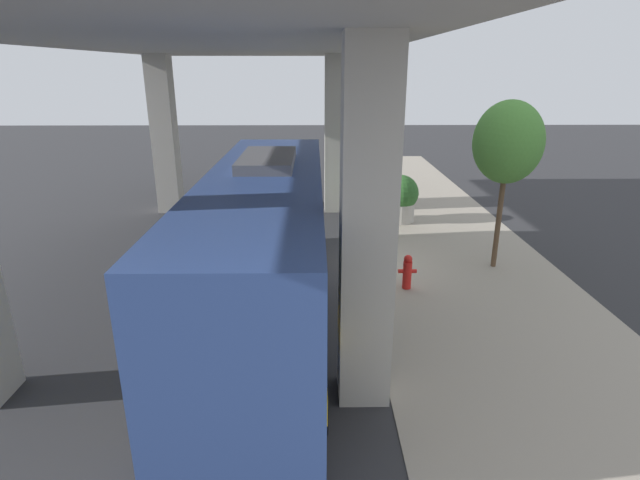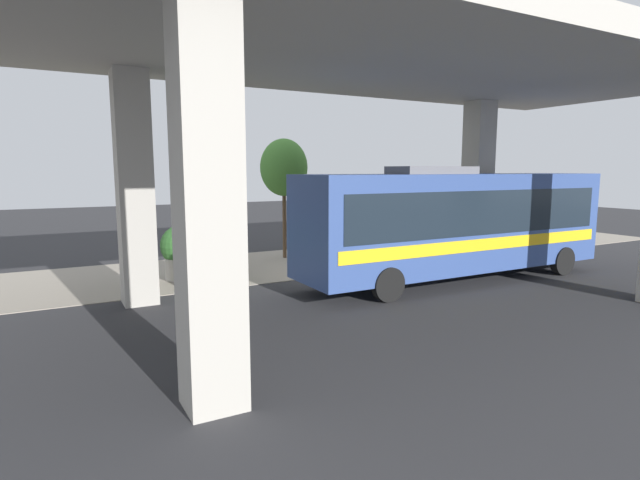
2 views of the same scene
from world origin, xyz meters
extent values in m
plane|color=#2D2D30|center=(0.00, 0.00, 0.00)|extent=(80.00, 80.00, 0.00)
cube|color=gray|center=(-3.00, 0.00, 0.01)|extent=(6.00, 40.00, 0.02)
cube|color=#ADA89E|center=(0.50, -6.39, 3.16)|extent=(0.90, 0.90, 6.31)
cube|color=#ADA89E|center=(0.50, 6.39, 3.16)|extent=(0.90, 0.90, 6.31)
cube|color=#ADA89E|center=(7.50, -6.39, 3.16)|extent=(0.90, 0.90, 6.31)
cube|color=#ADA89E|center=(4.00, 0.00, 6.61)|extent=(9.40, 20.79, 0.60)
cube|color=#334C8C|center=(2.51, 3.44, 2.01)|extent=(2.55, 11.28, 3.11)
cube|color=#19232D|center=(2.51, 3.44, 2.38)|extent=(2.59, 10.38, 1.37)
cube|color=yellow|center=(2.51, 3.44, 1.38)|extent=(2.59, 10.72, 0.37)
cube|color=slate|center=(2.51, 2.31, 3.68)|extent=(1.28, 2.82, 0.24)
cylinder|color=black|center=(1.32, 7.39, 0.50)|extent=(0.28, 1.00, 1.00)
cylinder|color=black|center=(3.71, 7.39, 0.50)|extent=(0.28, 1.00, 1.00)
cylinder|color=black|center=(1.32, -0.23, 0.50)|extent=(0.28, 1.00, 1.00)
cylinder|color=black|center=(3.71, -0.23, 0.50)|extent=(0.28, 1.00, 1.00)
cylinder|color=red|center=(-1.15, 1.76, 0.40)|extent=(0.24, 0.24, 0.81)
sphere|color=red|center=(-1.15, 1.76, 0.88)|extent=(0.23, 0.23, 0.23)
cylinder|color=red|center=(-1.33, 1.76, 0.52)|extent=(0.14, 0.11, 0.11)
cylinder|color=red|center=(-0.97, 1.76, 0.52)|extent=(0.14, 0.11, 0.11)
cylinder|color=#ADA89E|center=(-1.98, -4.62, 0.39)|extent=(1.15, 1.15, 0.78)
sphere|color=#2D6028|center=(-1.98, -4.62, 1.16)|extent=(1.41, 1.41, 1.41)
sphere|color=#BF334C|center=(-1.84, -4.73, 0.94)|extent=(0.40, 0.40, 0.40)
cylinder|color=#ADA89E|center=(-0.66, -4.56, 0.30)|extent=(0.97, 0.97, 0.60)
sphere|color=#4C8C38|center=(-0.66, -4.56, 0.91)|extent=(1.12, 1.12, 1.12)
sphere|color=#BF334C|center=(-0.54, -4.66, 0.74)|extent=(0.34, 0.34, 0.34)
cylinder|color=brown|center=(-4.11, 0.16, 1.60)|extent=(0.16, 0.16, 3.21)
ellipsoid|color=#4C8C38|center=(-4.11, 0.16, 3.79)|extent=(1.96, 1.96, 2.35)
camera|label=1|loc=(1.39, 14.34, 5.78)|focal=28.00mm
camera|label=2|loc=(14.82, -8.49, 3.70)|focal=28.00mm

